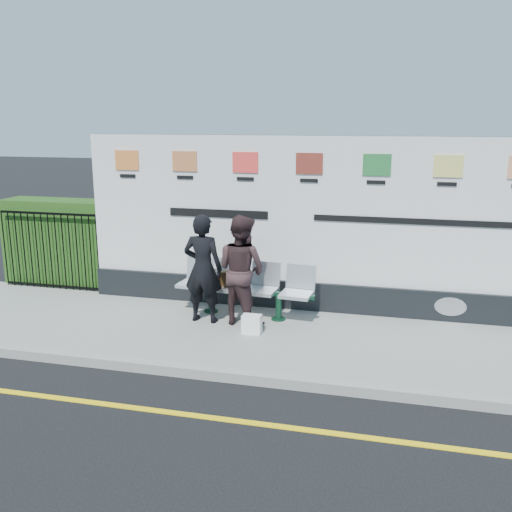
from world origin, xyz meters
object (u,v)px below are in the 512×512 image
Objects in this scene: billboard at (308,236)px; woman_right at (241,270)px; bench at (244,301)px; woman_left at (203,268)px.

billboard is 4.45× the size of woman_right.
bench is 0.96m from woman_left.
billboard is at bearing 38.62° from bench.
billboard reaches higher than woman_left.
woman_left reaches higher than bench.
billboard is 4.45× the size of woman_left.
woman_right reaches higher than bench.
woman_left is at bearing -145.96° from billboard.
woman_left is (-1.56, -1.06, -0.40)m from billboard.
woman_right is at bearing -76.29° from bench.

